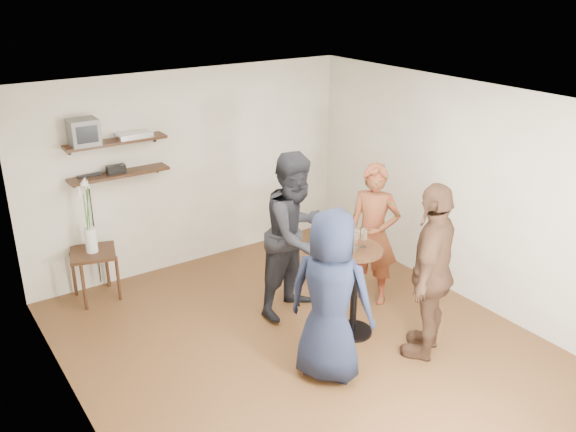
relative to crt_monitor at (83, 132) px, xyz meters
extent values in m
cube|color=#472816|center=(1.36, -2.38, -2.04)|extent=(4.50, 5.00, 0.04)
cube|color=white|center=(1.36, -2.38, 0.60)|extent=(4.50, 5.00, 0.04)
cube|color=beige|center=(1.36, 0.15, -0.72)|extent=(4.50, 0.04, 2.60)
cube|color=beige|center=(1.36, -4.89, -0.72)|extent=(4.50, 0.04, 2.60)
cube|color=beige|center=(-0.91, -2.38, -0.72)|extent=(0.04, 5.00, 2.60)
cube|color=beige|center=(3.63, -2.38, -0.72)|extent=(0.04, 5.00, 2.60)
cube|color=black|center=(0.36, 0.00, -0.17)|extent=(1.20, 0.25, 0.04)
cube|color=black|center=(0.36, 0.00, -0.57)|extent=(1.20, 0.25, 0.04)
cube|color=#59595B|center=(0.00, 0.00, 0.00)|extent=(0.32, 0.30, 0.30)
cube|color=silver|center=(0.59, 0.00, -0.12)|extent=(0.40, 0.24, 0.06)
cube|color=black|center=(0.33, 0.00, -0.50)|extent=(0.22, 0.10, 0.10)
cube|color=black|center=(0.03, 0.05, -0.54)|extent=(0.30, 0.05, 0.03)
cube|color=black|center=(-0.12, -0.17, -1.42)|extent=(0.63, 0.63, 0.04)
cylinder|color=black|center=(-0.32, -0.38, -1.73)|extent=(0.04, 0.04, 0.58)
cylinder|color=black|center=(0.09, -0.38, -1.73)|extent=(0.04, 0.04, 0.58)
cylinder|color=black|center=(-0.32, 0.03, -1.73)|extent=(0.04, 0.04, 0.58)
cylinder|color=black|center=(0.09, 0.03, -1.73)|extent=(0.04, 0.04, 0.58)
cylinder|color=silver|center=(-0.12, -0.17, -1.25)|extent=(0.14, 0.14, 0.30)
cylinder|color=#1F601B|center=(-0.14, -0.17, -0.95)|extent=(0.01, 0.07, 0.54)
cone|color=silver|center=(-0.18, -0.17, -0.62)|extent=(0.07, 0.09, 0.12)
cylinder|color=#1F601B|center=(-0.10, -0.17, -0.92)|extent=(0.03, 0.05, 0.60)
cone|color=silver|center=(-0.07, -0.15, -0.56)|extent=(0.11, 0.12, 0.13)
cylinder|color=#1F601B|center=(-0.12, -0.19, -0.89)|extent=(0.10, 0.08, 0.66)
cone|color=silver|center=(-0.12, -0.22, -0.50)|extent=(0.13, 0.12, 0.13)
cylinder|color=black|center=(1.97, -2.52, -1.01)|extent=(0.56, 0.56, 0.04)
cylinder|color=black|center=(1.97, -2.52, -1.51)|extent=(0.08, 0.08, 0.95)
cylinder|color=black|center=(1.97, -2.52, -2.00)|extent=(0.43, 0.43, 0.03)
cylinder|color=silver|center=(1.91, -2.55, -0.99)|extent=(0.06, 0.06, 0.00)
cylinder|color=silver|center=(1.91, -2.55, -0.95)|extent=(0.01, 0.01, 0.09)
cylinder|color=silver|center=(1.91, -2.55, -0.85)|extent=(0.07, 0.07, 0.11)
cylinder|color=tan|center=(1.91, -2.55, -0.87)|extent=(0.06, 0.06, 0.06)
cylinder|color=silver|center=(2.05, -2.54, -0.99)|extent=(0.06, 0.06, 0.00)
cylinder|color=silver|center=(2.05, -2.54, -0.94)|extent=(0.01, 0.01, 0.09)
cylinder|color=silver|center=(2.05, -2.54, -0.85)|extent=(0.07, 0.07, 0.11)
cylinder|color=tan|center=(2.05, -2.54, -0.87)|extent=(0.06, 0.06, 0.06)
cylinder|color=silver|center=(1.93, -2.44, -0.99)|extent=(0.05, 0.05, 0.00)
cylinder|color=silver|center=(1.93, -2.44, -0.95)|extent=(0.01, 0.01, 0.08)
cylinder|color=silver|center=(1.93, -2.44, -0.86)|extent=(0.06, 0.06, 0.10)
cylinder|color=tan|center=(1.93, -2.44, -0.88)|extent=(0.06, 0.06, 0.05)
cylinder|color=silver|center=(1.99, -2.50, -0.99)|extent=(0.06, 0.06, 0.00)
cylinder|color=silver|center=(1.99, -2.50, -0.94)|extent=(0.01, 0.01, 0.09)
cylinder|color=silver|center=(1.99, -2.50, -0.85)|extent=(0.07, 0.07, 0.11)
cylinder|color=tan|center=(1.99, -2.50, -0.87)|extent=(0.06, 0.06, 0.06)
imported|color=red|center=(2.62, -2.06, -1.17)|extent=(0.69, 0.74, 1.70)
imported|color=black|center=(1.74, -1.75, -1.06)|extent=(1.10, 0.96, 1.92)
imported|color=black|center=(1.30, -2.96, -1.15)|extent=(0.93, 1.01, 1.73)
imported|color=#442B1D|center=(2.37, -3.21, -1.09)|extent=(1.17, 0.95, 1.86)
camera|label=1|loc=(-1.85, -6.91, 1.70)|focal=38.00mm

